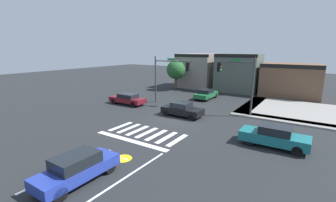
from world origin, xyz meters
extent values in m
plane|color=#232628|center=(0.00, 0.00, 0.00)|extent=(120.00, 120.00, 0.00)
cube|color=silver|center=(-2.94, -4.50, 0.00)|extent=(0.43, 2.75, 0.01)
cube|color=silver|center=(-1.96, -4.50, 0.00)|extent=(0.43, 2.75, 0.01)
cube|color=silver|center=(-0.98, -4.50, 0.00)|extent=(0.43, 2.75, 0.01)
cube|color=silver|center=(0.00, -4.50, 0.00)|extent=(0.43, 2.75, 0.01)
cube|color=silver|center=(0.98, -4.50, 0.00)|extent=(0.43, 2.75, 0.01)
cube|color=silver|center=(1.96, -4.50, 0.00)|extent=(0.43, 2.75, 0.01)
cube|color=silver|center=(2.94, -4.50, 0.00)|extent=(0.43, 2.75, 0.01)
cube|color=white|center=(0.00, -6.50, 0.00)|extent=(6.80, 0.50, 0.01)
cube|color=white|center=(0.00, -9.50, 0.00)|extent=(0.16, 2.00, 0.01)
cube|color=white|center=(0.00, -13.50, 0.00)|extent=(0.16, 2.00, 0.01)
cylinder|color=yellow|center=(1.62, -8.96, 0.00)|extent=(1.13, 1.13, 0.01)
cylinder|color=white|center=(1.37, -8.96, 0.01)|extent=(0.18, 0.18, 0.00)
cylinder|color=white|center=(1.88, -8.96, 0.01)|extent=(0.18, 0.18, 0.00)
cube|color=white|center=(1.62, -8.96, 0.01)|extent=(0.51, 0.05, 0.00)
cube|color=gray|center=(9.00, 5.20, 0.07)|extent=(10.00, 1.60, 0.15)
cube|color=gray|center=(4.80, 10.00, 0.07)|extent=(1.60, 10.00, 0.15)
cube|color=gray|center=(9.00, 10.00, 0.07)|extent=(10.00, 10.00, 0.15)
cube|color=gray|center=(-6.93, 19.17, 2.95)|extent=(6.14, 6.35, 5.90)
cube|color=black|center=(-6.93, 16.20, 5.65)|extent=(6.14, 0.50, 0.50)
cube|color=#4C564C|center=(0.42, 18.58, 2.99)|extent=(6.41, 5.15, 5.99)
cube|color=black|center=(0.42, 16.20, 5.74)|extent=(6.41, 0.50, 0.50)
cube|color=brown|center=(8.01, 18.69, 2.35)|extent=(7.78, 5.38, 4.70)
cube|color=black|center=(8.01, 16.20, 4.45)|extent=(7.78, 0.50, 0.50)
cylinder|color=#383A3D|center=(-6.00, 4.98, 2.92)|extent=(0.18, 0.18, 5.83)
cylinder|color=#383A3D|center=(-3.38, 4.98, 5.30)|extent=(5.25, 0.12, 0.12)
cube|color=black|center=(-1.40, 4.98, 4.73)|extent=(0.32, 0.32, 0.95)
sphere|color=#470A0A|center=(-1.57, 4.98, 5.02)|extent=(0.22, 0.22, 0.22)
sphere|color=#4C330C|center=(-1.57, 4.98, 4.73)|extent=(0.22, 0.22, 0.22)
sphere|color=#1ED833|center=(-1.57, 4.98, 4.43)|extent=(0.22, 0.22, 0.22)
cube|color=#197233|center=(-3.64, 4.98, 5.52)|extent=(1.10, 0.03, 0.24)
cylinder|color=#383A3D|center=(5.93, 4.93, 2.98)|extent=(0.18, 0.18, 5.97)
cylinder|color=#383A3D|center=(3.88, 4.93, 5.44)|extent=(4.08, 0.12, 0.12)
cube|color=black|center=(2.35, 4.93, 4.87)|extent=(0.32, 0.32, 0.95)
sphere|color=#470A0A|center=(2.52, 4.93, 5.16)|extent=(0.22, 0.22, 0.22)
sphere|color=#4C330C|center=(2.52, 4.93, 4.87)|extent=(0.22, 0.22, 0.22)
sphere|color=#1ED833|center=(2.52, 4.93, 4.57)|extent=(0.22, 0.22, 0.22)
cube|color=#197233|center=(4.09, 4.93, 5.66)|extent=(1.10, 0.03, 0.24)
cube|color=maroon|center=(-8.28, 2.11, 0.58)|extent=(4.74, 1.73, 0.56)
cube|color=black|center=(-8.17, 2.11, 1.10)|extent=(2.32, 1.53, 0.48)
cylinder|color=black|center=(-6.67, 2.87, 0.34)|extent=(0.67, 0.22, 0.67)
cylinder|color=black|center=(-6.67, 1.36, 0.34)|extent=(0.67, 0.22, 0.67)
cylinder|color=black|center=(-9.90, 2.87, 0.34)|extent=(0.67, 0.22, 0.67)
cylinder|color=black|center=(-9.90, 1.36, 0.34)|extent=(0.67, 0.22, 0.67)
cube|color=black|center=(0.05, 1.29, 0.59)|extent=(4.18, 1.79, 0.62)
cube|color=black|center=(-0.06, 1.29, 1.18)|extent=(1.83, 1.58, 0.55)
cylinder|color=black|center=(1.47, 2.07, 0.31)|extent=(0.62, 0.22, 0.62)
cylinder|color=black|center=(1.47, 0.50, 0.31)|extent=(0.62, 0.22, 0.62)
cylinder|color=black|center=(-1.37, 2.07, 0.31)|extent=(0.62, 0.22, 0.62)
cylinder|color=black|center=(-1.37, 0.50, 0.31)|extent=(0.62, 0.22, 0.62)
cube|color=#1E6638|center=(-1.41, 10.40, 0.58)|extent=(1.86, 4.18, 0.56)
cube|color=black|center=(-1.41, 10.25, 1.11)|extent=(1.64, 1.95, 0.49)
cylinder|color=black|center=(-0.59, 8.98, 0.34)|extent=(0.22, 0.67, 0.67)
cylinder|color=black|center=(-2.23, 8.98, 0.34)|extent=(0.22, 0.67, 0.67)
cylinder|color=black|center=(-0.59, 11.82, 0.34)|extent=(0.22, 0.67, 0.67)
cylinder|color=black|center=(-2.23, 11.82, 0.34)|extent=(0.22, 0.67, 0.67)
cube|color=#196B70|center=(9.20, -1.79, 0.64)|extent=(4.53, 1.73, 0.68)
cube|color=black|center=(9.25, -1.79, 1.26)|extent=(2.06, 1.52, 0.56)
cylinder|color=black|center=(7.66, -2.55, 0.33)|extent=(0.67, 0.22, 0.67)
cylinder|color=black|center=(7.66, -1.04, 0.33)|extent=(0.67, 0.22, 0.67)
cylinder|color=black|center=(10.74, -2.55, 0.33)|extent=(0.67, 0.22, 0.67)
cylinder|color=black|center=(10.74, -1.04, 0.33)|extent=(0.67, 0.22, 0.67)
cube|color=#23389E|center=(1.50, -12.12, 0.61)|extent=(1.71, 4.39, 0.58)
cube|color=black|center=(1.50, -12.17, 1.20)|extent=(1.50, 2.25, 0.60)
cylinder|color=black|center=(0.76, -10.62, 0.36)|extent=(0.22, 0.72, 0.72)
cylinder|color=black|center=(2.24, -10.62, 0.36)|extent=(0.22, 0.72, 0.72)
cylinder|color=black|center=(0.76, -13.61, 0.36)|extent=(0.22, 0.72, 0.72)
cylinder|color=black|center=(2.24, -13.61, 0.36)|extent=(0.22, 0.72, 0.72)
cylinder|color=#4C3823|center=(-8.50, 14.00, 1.40)|extent=(0.36, 0.36, 2.80)
sphere|color=#235628|center=(-8.50, 14.00, 3.40)|extent=(3.06, 3.06, 3.06)
camera|label=1|loc=(11.40, -18.70, 6.76)|focal=24.90mm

